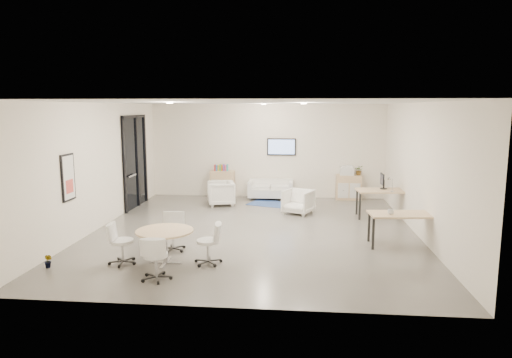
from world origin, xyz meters
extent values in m
cube|color=#5A5752|center=(0.00, 0.00, -0.40)|extent=(8.00, 9.00, 0.80)
cube|color=white|center=(0.00, 0.00, 3.60)|extent=(8.00, 9.00, 0.80)
cube|color=white|center=(0.00, 4.90, 1.60)|extent=(8.00, 0.80, 3.20)
cube|color=white|center=(0.00, -4.90, 1.60)|extent=(8.00, 0.80, 3.20)
cube|color=white|center=(-4.40, 0.00, 1.60)|extent=(0.80, 9.00, 3.20)
cube|color=white|center=(4.40, 0.00, 1.60)|extent=(0.80, 9.00, 3.20)
cube|color=black|center=(-3.96, 2.50, 1.43)|extent=(0.02, 1.90, 2.85)
cube|color=black|center=(-3.94, 2.50, 2.81)|extent=(0.06, 1.90, 0.08)
cube|color=black|center=(-3.94, 1.59, 1.43)|extent=(0.06, 0.08, 2.85)
cube|color=black|center=(-3.94, 3.41, 1.43)|extent=(0.06, 0.08, 2.85)
cube|color=black|center=(-3.94, 2.65, 1.43)|extent=(0.06, 0.07, 2.85)
cube|color=#B2B2B7|center=(-3.90, 2.05, 1.05)|extent=(0.04, 0.60, 0.05)
cube|color=black|center=(-3.98, -1.60, 1.55)|extent=(0.04, 0.54, 1.04)
cube|color=white|center=(-3.95, -1.60, 1.55)|extent=(0.01, 0.46, 0.96)
cube|color=#DA4F45|center=(-3.95, -1.60, 1.35)|extent=(0.01, 0.32, 0.30)
cube|color=black|center=(0.50, 4.46, 1.75)|extent=(0.98, 0.05, 0.58)
cube|color=#93B4FF|center=(0.50, 4.44, 1.75)|extent=(0.90, 0.01, 0.50)
cylinder|color=#FFEAC6|center=(-1.80, -1.00, 3.18)|extent=(0.14, 0.14, 0.03)
cylinder|color=#FFEAC6|center=(1.20, 0.50, 3.18)|extent=(0.14, 0.14, 0.03)
cylinder|color=#FFEAC6|center=(0.00, 3.00, 3.18)|extent=(0.14, 0.14, 0.03)
cube|color=tan|center=(-1.52, 4.27, 0.46)|extent=(0.82, 0.41, 0.92)
cube|color=silver|center=(-1.71, 4.05, 0.37)|extent=(0.34, 0.02, 0.55)
cube|color=silver|center=(-1.33, 4.05, 0.37)|extent=(0.34, 0.02, 0.55)
cube|color=tan|center=(2.78, 4.27, 0.42)|extent=(0.84, 0.39, 0.84)
cube|color=silver|center=(2.59, 4.07, 0.34)|extent=(0.35, 0.02, 0.50)
cube|color=silver|center=(2.98, 4.07, 0.34)|extent=(0.35, 0.02, 0.50)
cube|color=red|center=(-1.78, 4.27, 1.03)|extent=(0.04, 0.14, 0.22)
cube|color=#337FCC|center=(-1.71, 4.27, 1.03)|extent=(0.04, 0.14, 0.22)
cube|color=gold|center=(-1.65, 4.27, 1.03)|extent=(0.04, 0.14, 0.22)
cube|color=#4CB24C|center=(-1.59, 4.27, 1.03)|extent=(0.04, 0.14, 0.22)
cube|color=#CC6619|center=(-1.53, 4.27, 1.03)|extent=(0.04, 0.14, 0.22)
cube|color=purple|center=(-1.47, 4.27, 1.03)|extent=(0.04, 0.14, 0.22)
cube|color=#E54C7F|center=(-1.41, 4.27, 1.03)|extent=(0.04, 0.14, 0.22)
cube|color=teal|center=(-1.35, 4.27, 1.03)|extent=(0.04, 0.14, 0.22)
cube|color=white|center=(2.71, 4.27, 0.97)|extent=(0.46, 0.39, 0.27)
cube|color=white|center=(2.71, 4.27, 1.13)|extent=(0.35, 0.29, 0.06)
cube|color=silver|center=(0.16, 4.08, 0.23)|extent=(1.50, 0.75, 0.28)
cube|color=silver|center=(0.16, 4.37, 0.52)|extent=(1.50, 0.17, 0.28)
cube|color=silver|center=(-0.52, 4.08, 0.38)|extent=(0.13, 0.75, 0.56)
cube|color=silver|center=(0.85, 4.08, 0.38)|extent=(0.13, 0.75, 0.56)
cube|color=navy|center=(0.26, 3.28, 0.01)|extent=(1.68, 1.38, 0.01)
imported|color=silver|center=(-1.36, 2.98, 0.42)|extent=(0.94, 0.98, 0.84)
imported|color=silver|center=(1.10, 2.01, 0.39)|extent=(0.99, 0.97, 0.78)
cube|color=tan|center=(3.50, 1.75, 0.78)|extent=(1.60, 0.91, 0.04)
cube|color=black|center=(2.80, 1.42, 0.38)|extent=(0.05, 0.05, 0.75)
cube|color=black|center=(4.21, 1.42, 0.38)|extent=(0.05, 0.05, 0.75)
cube|color=black|center=(2.80, 2.07, 0.38)|extent=(0.05, 0.05, 0.75)
cube|color=black|center=(4.21, 2.07, 0.38)|extent=(0.05, 0.05, 0.75)
cube|color=tan|center=(3.41, -0.97, 0.73)|extent=(1.50, 0.85, 0.04)
cube|color=black|center=(2.74, -1.28, 0.35)|extent=(0.05, 0.05, 0.71)
cube|color=black|center=(4.08, -1.28, 0.35)|extent=(0.05, 0.05, 0.71)
cube|color=black|center=(2.74, -0.66, 0.35)|extent=(0.05, 0.05, 0.71)
cube|color=black|center=(4.08, -0.66, 0.35)|extent=(0.05, 0.05, 0.71)
cylinder|color=black|center=(3.50, 1.90, 0.81)|extent=(0.20, 0.20, 0.02)
cube|color=black|center=(3.50, 1.90, 0.93)|extent=(0.04, 0.03, 0.24)
cube|color=black|center=(3.45, 1.90, 1.08)|extent=(0.03, 0.50, 0.32)
cylinder|color=tan|center=(-1.51, -2.61, 0.67)|extent=(1.13, 1.13, 0.04)
cylinder|color=#B2B2B7|center=(-1.51, -2.61, 0.33)|extent=(0.10, 0.10, 0.65)
cube|color=#B2B2B7|center=(-1.51, -2.61, 0.01)|extent=(0.66, 0.06, 0.03)
cube|color=#B2B2B7|center=(-1.51, -2.61, 0.01)|extent=(0.06, 0.66, 0.03)
imported|color=#3F7F3F|center=(3.11, 4.25, 0.97)|extent=(0.34, 0.37, 0.25)
imported|color=#3F7F3F|center=(-3.70, -3.07, 0.06)|extent=(0.22, 0.31, 0.12)
imported|color=white|center=(3.13, -1.09, 0.82)|extent=(0.15, 0.12, 0.14)
camera|label=1|loc=(1.10, -11.11, 3.07)|focal=32.00mm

